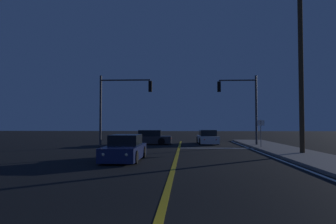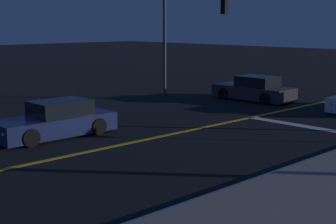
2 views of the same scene
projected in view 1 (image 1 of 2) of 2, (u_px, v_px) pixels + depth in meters
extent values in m
cube|color=gray|center=(335.00, 164.00, 14.24)|extent=(3.20, 40.83, 0.15)
cube|color=gold|center=(175.00, 164.00, 14.66)|extent=(0.20, 38.56, 0.01)
cube|color=white|center=(294.00, 165.00, 14.34)|extent=(0.16, 38.56, 0.01)
cube|color=white|center=(216.00, 148.00, 24.31)|extent=(5.79, 0.50, 0.01)
cube|color=navy|center=(125.00, 152.00, 16.27)|extent=(1.73, 4.54, 0.68)
cube|color=black|center=(126.00, 140.00, 16.56)|extent=(1.48, 2.09, 0.60)
cylinder|color=black|center=(135.00, 157.00, 14.81)|extent=(0.22, 0.64, 0.64)
cylinder|color=black|center=(102.00, 157.00, 14.90)|extent=(0.22, 0.64, 0.64)
cylinder|color=black|center=(143.00, 152.00, 17.62)|extent=(0.22, 0.64, 0.64)
cylinder|color=black|center=(116.00, 152.00, 17.71)|extent=(0.22, 0.64, 0.64)
sphere|color=#FFF4CC|center=(127.00, 155.00, 14.03)|extent=(0.18, 0.18, 0.18)
sphere|color=#FFF4CC|center=(103.00, 154.00, 14.10)|extent=(0.18, 0.18, 0.18)
sphere|color=red|center=(141.00, 147.00, 18.45)|extent=(0.14, 0.14, 0.14)
sphere|color=red|center=(123.00, 147.00, 18.52)|extent=(0.14, 0.14, 0.14)
cube|color=silver|center=(207.00, 139.00, 29.70)|extent=(1.92, 4.55, 0.68)
cube|color=black|center=(208.00, 133.00, 29.46)|extent=(1.56, 2.13, 0.60)
cylinder|color=black|center=(198.00, 140.00, 31.09)|extent=(0.25, 0.65, 0.64)
cylinder|color=black|center=(214.00, 140.00, 31.08)|extent=(0.25, 0.65, 0.64)
cylinder|color=black|center=(200.00, 141.00, 28.32)|extent=(0.25, 0.65, 0.64)
cylinder|color=black|center=(218.00, 141.00, 28.31)|extent=(0.25, 0.65, 0.64)
sphere|color=#FFF4CC|center=(200.00, 137.00, 31.89)|extent=(0.18, 0.18, 0.18)
sphere|color=#FFF4CC|center=(210.00, 137.00, 31.88)|extent=(0.18, 0.18, 0.18)
sphere|color=red|center=(204.00, 140.00, 27.53)|extent=(0.14, 0.14, 0.14)
sphere|color=red|center=(216.00, 140.00, 27.52)|extent=(0.14, 0.14, 0.14)
cube|color=#2D2D33|center=(147.00, 140.00, 28.90)|extent=(4.49, 1.83, 0.68)
cube|color=black|center=(150.00, 133.00, 28.92)|extent=(2.07, 1.55, 0.60)
cylinder|color=black|center=(131.00, 141.00, 28.14)|extent=(0.64, 0.23, 0.64)
cylinder|color=black|center=(134.00, 140.00, 29.79)|extent=(0.64, 0.23, 0.64)
cylinder|color=black|center=(161.00, 142.00, 28.01)|extent=(0.64, 0.23, 0.64)
cylinder|color=black|center=(163.00, 141.00, 29.66)|extent=(0.64, 0.23, 0.64)
sphere|color=#FFF4CC|center=(123.00, 139.00, 28.46)|extent=(0.18, 0.18, 0.18)
sphere|color=#FFF4CC|center=(125.00, 138.00, 29.56)|extent=(0.18, 0.18, 0.18)
sphere|color=red|center=(170.00, 139.00, 28.26)|extent=(0.14, 0.14, 0.14)
sphere|color=red|center=(171.00, 139.00, 29.36)|extent=(0.14, 0.14, 0.14)
cylinder|color=#38383D|center=(256.00, 111.00, 26.51)|extent=(0.18, 0.18, 6.09)
cylinder|color=#38383D|center=(237.00, 80.00, 26.70)|extent=(3.16, 0.12, 0.12)
cube|color=black|center=(219.00, 87.00, 26.77)|extent=(0.28, 0.28, 0.90)
sphere|color=red|center=(219.00, 84.00, 26.78)|extent=(0.22, 0.22, 0.22)
sphere|color=#4C2D05|center=(219.00, 87.00, 26.77)|extent=(0.22, 0.22, 0.22)
sphere|color=#0A3814|center=(219.00, 90.00, 26.76)|extent=(0.22, 0.22, 0.22)
cylinder|color=#38383D|center=(101.00, 111.00, 25.86)|extent=(0.18, 0.18, 5.99)
cylinder|color=#38383D|center=(125.00, 80.00, 25.84)|extent=(4.19, 0.12, 0.12)
cube|color=black|center=(150.00, 86.00, 25.70)|extent=(0.28, 0.28, 0.90)
sphere|color=red|center=(150.00, 83.00, 25.71)|extent=(0.22, 0.22, 0.22)
sphere|color=#4C2D05|center=(150.00, 86.00, 25.70)|extent=(0.22, 0.22, 0.22)
sphere|color=#0A3814|center=(150.00, 90.00, 25.69)|extent=(0.22, 0.22, 0.22)
cylinder|color=#42301E|center=(301.00, 65.00, 19.17)|extent=(0.30, 0.30, 11.21)
cylinder|color=slate|center=(261.00, 134.00, 23.66)|extent=(0.06, 0.06, 2.24)
cube|color=white|center=(261.00, 123.00, 23.69)|extent=(0.56, 0.10, 0.40)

